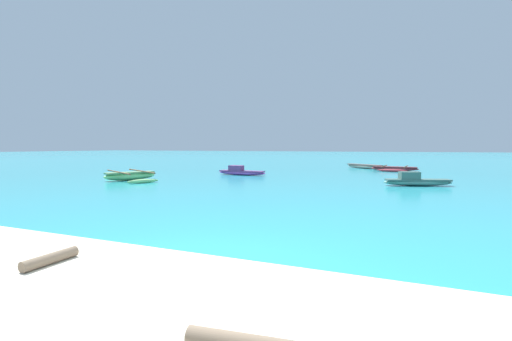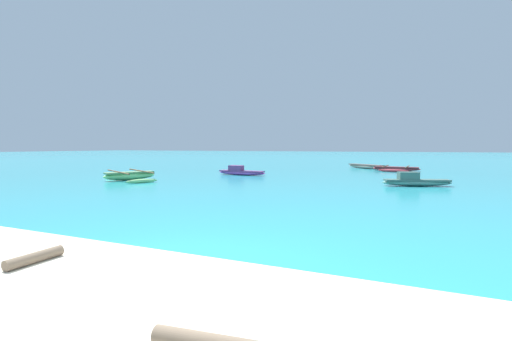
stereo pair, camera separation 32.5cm
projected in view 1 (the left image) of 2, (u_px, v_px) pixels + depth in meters
ground_plane at (182, 289)px, 4.35m from camera, size 240.00×240.00×0.00m
moored_boat_0 at (130, 176)px, 18.40m from camera, size 4.33×3.37×0.50m
moored_boat_1 at (416, 181)px, 15.74m from camera, size 3.12×1.54×0.64m
moored_boat_2 at (395, 168)px, 25.66m from camera, size 3.40×3.44×0.36m
moored_boat_3 at (241, 172)px, 21.64m from camera, size 3.25×0.70×0.61m
moored_boat_4 at (364, 166)px, 28.14m from camera, size 3.24×2.67×0.34m
driftwood_1 at (50, 259)px, 4.91m from camera, size 0.17×0.82×0.16m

